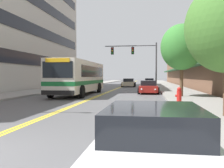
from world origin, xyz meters
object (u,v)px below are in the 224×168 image
at_px(car_navy_parked_right_mid, 149,82).
at_px(fire_hydrant, 179,96).
at_px(city_bus, 79,76).
at_px(traffic_signal_mast, 137,56).
at_px(car_white_parked_right_foreground, 154,148).
at_px(car_charcoal_parked_left_mid, 91,83).
at_px(car_champagne_moving_lead, 129,83).
at_px(car_red_parked_right_far, 148,87).
at_px(street_tree_right_mid, 182,47).

xyz_separation_m(car_navy_parked_right_mid, fire_hydrant, (1.55, -31.47, 0.02)).
distance_m(car_navy_parked_right_mid, fire_hydrant, 31.51).
xyz_separation_m(city_bus, traffic_signal_mast, (4.93, 9.13, 2.50)).
bearing_deg(car_white_parked_right_foreground, car_navy_parked_right_mid, 89.96).
xyz_separation_m(car_charcoal_parked_left_mid, car_navy_parked_right_mid, (8.77, 8.51, -0.01)).
relative_size(traffic_signal_mast, fire_hydrant, 6.98).
bearing_deg(car_champagne_moving_lead, car_red_parked_right_far, -77.98).
xyz_separation_m(traffic_signal_mast, street_tree_right_mid, (3.93, -11.70, -0.28)).
bearing_deg(car_white_parked_right_foreground, fire_hydrant, 81.19).
distance_m(car_white_parked_right_foreground, car_champagne_moving_lead, 36.07).
distance_m(car_charcoal_parked_left_mid, car_red_parked_right_far, 14.81).
height_order(city_bus, car_white_parked_right_foreground, city_bus).
height_order(car_charcoal_parked_left_mid, fire_hydrant, car_charcoal_parked_left_mid).
distance_m(traffic_signal_mast, street_tree_right_mid, 12.35).
bearing_deg(fire_hydrant, car_white_parked_right_foreground, -98.81).
bearing_deg(street_tree_right_mid, car_charcoal_parked_left_mid, 122.89).
distance_m(car_navy_parked_right_mid, traffic_signal_mast, 14.59).
bearing_deg(street_tree_right_mid, traffic_signal_mast, 108.55).
bearing_deg(car_navy_parked_right_mid, car_champagne_moving_lead, -119.90).
relative_size(car_white_parked_right_foreground, street_tree_right_mid, 0.83).
xyz_separation_m(car_white_parked_right_foreground, traffic_signal_mast, (-1.51, 27.59, 3.64)).
bearing_deg(fire_hydrant, street_tree_right_mid, 81.63).
bearing_deg(car_white_parked_right_foreground, street_tree_right_mid, 81.34).
distance_m(street_tree_right_mid, fire_hydrant, 6.66).
distance_m(city_bus, car_red_parked_right_far, 6.95).
bearing_deg(city_bus, fire_hydrant, -45.95).
bearing_deg(car_red_parked_right_far, city_bus, -157.35).
relative_size(car_champagne_moving_lead, traffic_signal_mast, 0.64).
distance_m(car_red_parked_right_far, fire_hydrant, 11.05).
bearing_deg(car_navy_parked_right_mid, traffic_signal_mast, -96.24).
bearing_deg(car_navy_parked_right_mid, car_white_parked_right_foreground, -90.04).
distance_m(car_red_parked_right_far, car_champagne_moving_lead, 15.16).
xyz_separation_m(city_bus, car_champagne_moving_lead, (3.18, 17.47, -1.09)).
xyz_separation_m(city_bus, car_charcoal_parked_left_mid, (-2.30, 14.68, -1.10)).
distance_m(car_champagne_moving_lead, street_tree_right_mid, 21.09).
bearing_deg(car_red_parked_right_far, traffic_signal_mast, 102.21).
relative_size(car_charcoal_parked_left_mid, car_navy_parked_right_mid, 1.02).
bearing_deg(car_navy_parked_right_mid, car_charcoal_parked_left_mid, -135.85).
xyz_separation_m(car_red_parked_right_far, car_champagne_moving_lead, (-3.16, 14.82, 0.03)).
bearing_deg(car_charcoal_parked_left_mid, car_red_parked_right_far, -54.35).
xyz_separation_m(car_white_parked_right_foreground, car_navy_parked_right_mid, (0.03, 41.65, 0.03)).
bearing_deg(car_champagne_moving_lead, car_white_parked_right_foreground, -84.82).
relative_size(car_charcoal_parked_left_mid, street_tree_right_mid, 0.87).
bearing_deg(city_bus, car_champagne_moving_lead, 79.69).
relative_size(city_bus, car_charcoal_parked_left_mid, 2.27).
bearing_deg(car_red_parked_right_far, street_tree_right_mid, -64.18).
distance_m(car_charcoal_parked_left_mid, fire_hydrant, 25.17).
bearing_deg(car_charcoal_parked_left_mid, car_white_parked_right_foreground, -75.23).
distance_m(car_white_parked_right_foreground, car_navy_parked_right_mid, 41.65).
height_order(city_bus, traffic_signal_mast, traffic_signal_mast).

